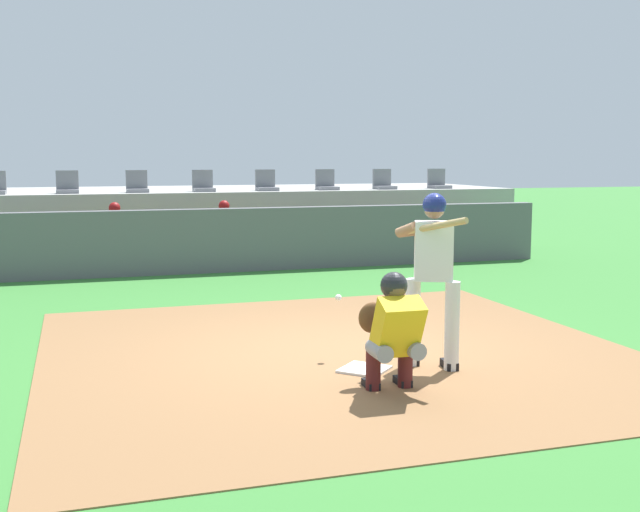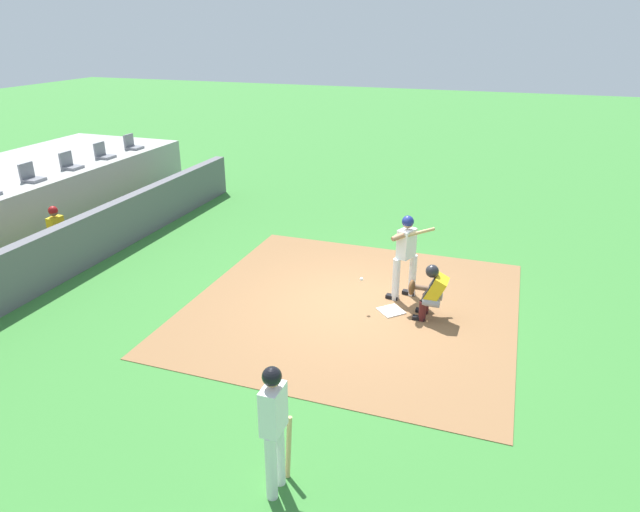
% 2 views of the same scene
% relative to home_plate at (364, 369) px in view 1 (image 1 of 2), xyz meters
% --- Properties ---
extents(ground_plane, '(80.00, 80.00, 0.00)m').
position_rel_home_plate_xyz_m(ground_plane, '(0.00, 0.80, -0.02)').
color(ground_plane, '#387A33').
extents(dirt_infield, '(6.40, 6.40, 0.01)m').
position_rel_home_plate_xyz_m(dirt_infield, '(0.00, 0.80, -0.02)').
color(dirt_infield, olive).
rests_on(dirt_infield, ground).
extents(home_plate, '(0.62, 0.62, 0.02)m').
position_rel_home_plate_xyz_m(home_plate, '(0.00, 0.00, 0.00)').
color(home_plate, white).
rests_on(home_plate, dirt_infield).
extents(batter_at_plate, '(0.58, 0.88, 1.80)m').
position_rel_home_plate_xyz_m(batter_at_plate, '(0.69, -0.09, 1.01)').
color(batter_at_plate, silver).
rests_on(batter_at_plate, ground).
extents(catcher_crouched, '(0.49, 1.71, 1.13)m').
position_rel_home_plate_xyz_m(catcher_crouched, '(-0.00, -0.73, 0.58)').
color(catcher_crouched, gray).
rests_on(catcher_crouched, ground).
extents(dugout_wall, '(13.00, 0.30, 1.20)m').
position_rel_home_plate_xyz_m(dugout_wall, '(0.00, 7.30, 0.58)').
color(dugout_wall, '#59595E').
rests_on(dugout_wall, ground).
extents(dugout_bench, '(11.80, 0.44, 0.45)m').
position_rel_home_plate_xyz_m(dugout_bench, '(0.00, 8.30, 0.20)').
color(dugout_bench, olive).
rests_on(dugout_bench, ground).
extents(dugout_player_0, '(0.49, 0.70, 1.30)m').
position_rel_home_plate_xyz_m(dugout_player_0, '(-2.02, 8.14, 0.65)').
color(dugout_player_0, '#939399').
rests_on(dugout_player_0, ground).
extents(dugout_player_1, '(0.49, 0.70, 1.30)m').
position_rel_home_plate_xyz_m(dugout_player_1, '(0.11, 8.14, 0.65)').
color(dugout_player_1, '#939399').
rests_on(dugout_player_1, ground).
extents(stands_platform, '(15.00, 4.40, 1.40)m').
position_rel_home_plate_xyz_m(stands_platform, '(0.00, 11.70, 0.68)').
color(stands_platform, '#9E9E99').
rests_on(stands_platform, ground).
extents(stadium_seat_2, '(0.46, 0.46, 0.48)m').
position_rel_home_plate_xyz_m(stadium_seat_2, '(-2.89, 10.18, 1.51)').
color(stadium_seat_2, slate).
rests_on(stadium_seat_2, stands_platform).
extents(stadium_seat_3, '(0.46, 0.46, 0.48)m').
position_rel_home_plate_xyz_m(stadium_seat_3, '(-1.44, 10.18, 1.51)').
color(stadium_seat_3, slate).
rests_on(stadium_seat_3, stands_platform).
extents(stadium_seat_4, '(0.46, 0.46, 0.48)m').
position_rel_home_plate_xyz_m(stadium_seat_4, '(0.00, 10.18, 1.51)').
color(stadium_seat_4, slate).
rests_on(stadium_seat_4, stands_platform).
extents(stadium_seat_5, '(0.46, 0.46, 0.48)m').
position_rel_home_plate_xyz_m(stadium_seat_5, '(1.44, 10.18, 1.51)').
color(stadium_seat_5, slate).
rests_on(stadium_seat_5, stands_platform).
extents(stadium_seat_6, '(0.46, 0.46, 0.48)m').
position_rel_home_plate_xyz_m(stadium_seat_6, '(2.89, 10.18, 1.51)').
color(stadium_seat_6, slate).
rests_on(stadium_seat_6, stands_platform).
extents(stadium_seat_7, '(0.46, 0.46, 0.48)m').
position_rel_home_plate_xyz_m(stadium_seat_7, '(4.33, 10.18, 1.51)').
color(stadium_seat_7, slate).
rests_on(stadium_seat_7, stands_platform).
extents(stadium_seat_8, '(0.46, 0.46, 0.48)m').
position_rel_home_plate_xyz_m(stadium_seat_8, '(5.78, 10.18, 1.51)').
color(stadium_seat_8, slate).
rests_on(stadium_seat_8, stands_platform).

